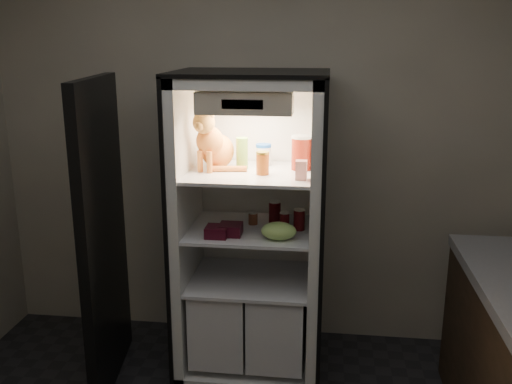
# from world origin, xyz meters

# --- Properties ---
(room_shell) EXTENTS (3.60, 3.60, 3.60)m
(room_shell) POSITION_xyz_m (0.00, 0.00, 1.62)
(room_shell) COLOR white
(room_shell) RESTS_ON floor
(refrigerator) EXTENTS (0.90, 0.72, 1.88)m
(refrigerator) POSITION_xyz_m (0.00, 1.38, 0.79)
(refrigerator) COLOR white
(refrigerator) RESTS_ON floor
(fridge_door) EXTENTS (0.18, 0.87, 1.85)m
(fridge_door) POSITION_xyz_m (-0.84, 1.08, 0.91)
(fridge_door) COLOR black
(fridge_door) RESTS_ON floor
(tabby_cat) EXTENTS (0.33, 0.39, 0.39)m
(tabby_cat) POSITION_xyz_m (-0.23, 1.37, 1.44)
(tabby_cat) COLOR orange
(tabby_cat) RESTS_ON refrigerator
(parmesan_shaker) EXTENTS (0.07, 0.07, 0.19)m
(parmesan_shaker) POSITION_xyz_m (-0.06, 1.40, 1.38)
(parmesan_shaker) COLOR #22802F
(parmesan_shaker) RESTS_ON refrigerator
(mayo_tub) EXTENTS (0.10, 0.10, 0.13)m
(mayo_tub) POSITION_xyz_m (0.06, 1.50, 1.36)
(mayo_tub) COLOR white
(mayo_tub) RESTS_ON refrigerator
(salsa_jar) EXTENTS (0.08, 0.08, 0.13)m
(salsa_jar) POSITION_xyz_m (0.08, 1.26, 1.36)
(salsa_jar) COLOR maroon
(salsa_jar) RESTS_ON refrigerator
(pepper_jar) EXTENTS (0.12, 0.12, 0.21)m
(pepper_jar) POSITION_xyz_m (0.30, 1.42, 1.39)
(pepper_jar) COLOR #A52516
(pepper_jar) RESTS_ON refrigerator
(cream_carton) EXTENTS (0.06, 0.06, 0.11)m
(cream_carton) POSITION_xyz_m (0.31, 1.16, 1.34)
(cream_carton) COLOR silver
(cream_carton) RESTS_ON refrigerator
(soda_can_a) EXTENTS (0.07, 0.07, 0.14)m
(soda_can_a) POSITION_xyz_m (0.14, 1.43, 1.01)
(soda_can_a) COLOR black
(soda_can_a) RESTS_ON refrigerator
(soda_can_b) EXTENTS (0.07, 0.07, 0.13)m
(soda_can_b) POSITION_xyz_m (0.30, 1.32, 1.00)
(soda_can_b) COLOR black
(soda_can_b) RESTS_ON refrigerator
(soda_can_c) EXTENTS (0.06, 0.06, 0.11)m
(soda_can_c) POSITION_xyz_m (0.21, 1.30, 1.00)
(soda_can_c) COLOR black
(soda_can_c) RESTS_ON refrigerator
(condiment_jar) EXTENTS (0.06, 0.06, 0.08)m
(condiment_jar) POSITION_xyz_m (0.01, 1.39, 0.98)
(condiment_jar) COLOR brown
(condiment_jar) RESTS_ON refrigerator
(grape_bag) EXTENTS (0.20, 0.15, 0.10)m
(grape_bag) POSITION_xyz_m (0.19, 1.14, 0.99)
(grape_bag) COLOR #9BD563
(grape_bag) RESTS_ON refrigerator
(berry_box_left) EXTENTS (0.13, 0.13, 0.06)m
(berry_box_left) POSITION_xyz_m (-0.17, 1.14, 0.97)
(berry_box_left) COLOR #500D1B
(berry_box_left) RESTS_ON refrigerator
(berry_box_right) EXTENTS (0.13, 0.13, 0.07)m
(berry_box_right) POSITION_xyz_m (-0.10, 1.18, 0.97)
(berry_box_right) COLOR #500D1B
(berry_box_right) RESTS_ON refrigerator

